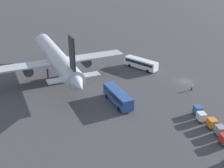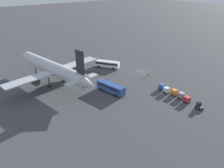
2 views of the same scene
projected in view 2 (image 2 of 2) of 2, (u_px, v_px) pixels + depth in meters
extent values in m
plane|color=#424244|center=(140.00, 71.00, 95.23)|extent=(600.00, 600.00, 0.00)
cylinder|color=#B2B7C1|center=(52.00, 68.00, 81.68)|extent=(37.28, 11.03, 4.86)
cone|color=#B2B7C1|center=(26.00, 57.00, 93.67)|extent=(6.05, 5.45, 4.62)
cone|color=#B2B7C1|center=(88.00, 83.00, 69.54)|extent=(6.96, 5.38, 4.37)
cube|color=#B2B7C1|center=(28.00, 80.00, 73.55)|extent=(7.61, 17.58, 0.44)
cube|color=#B2B7C1|center=(78.00, 63.00, 88.09)|extent=(7.61, 17.58, 0.44)
cube|color=#262628|center=(80.00, 62.00, 68.81)|extent=(3.71, 0.98, 7.78)
cube|color=#B2B7C1|center=(82.00, 80.00, 71.12)|extent=(4.68, 12.89, 0.28)
cylinder|color=#38383D|center=(34.00, 81.00, 76.60)|extent=(4.83, 3.38, 2.67)
cylinder|color=#38383D|center=(72.00, 68.00, 87.74)|extent=(4.83, 3.38, 2.67)
cylinder|color=#38383D|center=(36.00, 70.00, 91.45)|extent=(0.50, 0.50, 3.89)
cylinder|color=black|center=(36.00, 73.00, 92.10)|extent=(0.97, 0.64, 0.90)
cylinder|color=#38383D|center=(49.00, 83.00, 80.35)|extent=(0.50, 0.50, 3.89)
cylinder|color=black|center=(50.00, 86.00, 81.00)|extent=(0.97, 0.64, 0.90)
cylinder|color=#38383D|center=(63.00, 77.00, 84.55)|extent=(0.50, 0.50, 3.89)
cylinder|color=black|center=(64.00, 81.00, 85.20)|extent=(0.97, 0.64, 0.90)
cube|color=white|center=(107.00, 64.00, 98.51)|extent=(10.86, 8.47, 2.67)
cube|color=#192333|center=(107.00, 63.00, 98.30)|extent=(10.13, 8.00, 0.85)
cylinder|color=black|center=(99.00, 67.00, 98.88)|extent=(1.00, 0.80, 1.00)
cylinder|color=black|center=(101.00, 65.00, 101.25)|extent=(1.00, 0.80, 1.00)
cylinder|color=black|center=(113.00, 69.00, 96.88)|extent=(1.00, 0.80, 1.00)
cylinder|color=black|center=(115.00, 66.00, 99.25)|extent=(1.00, 0.80, 1.00)
cube|color=#2D5199|center=(111.00, 87.00, 76.96)|extent=(11.70, 4.73, 2.84)
cube|color=#192333|center=(111.00, 86.00, 76.74)|extent=(10.81, 4.61, 0.91)
cylinder|color=black|center=(101.00, 89.00, 78.71)|extent=(1.04, 0.47, 1.00)
cylinder|color=black|center=(106.00, 87.00, 80.65)|extent=(1.04, 0.47, 1.00)
cylinder|color=black|center=(115.00, 95.00, 74.45)|extent=(1.04, 0.47, 1.00)
cylinder|color=black|center=(121.00, 93.00, 76.39)|extent=(1.04, 0.47, 1.00)
cube|color=#333338|center=(199.00, 107.00, 67.41)|extent=(2.67, 1.92, 0.70)
cube|color=#192333|center=(199.00, 104.00, 67.37)|extent=(1.37, 1.43, 1.10)
cylinder|color=black|center=(196.00, 107.00, 68.03)|extent=(0.64, 0.38, 0.60)
cylinder|color=black|center=(199.00, 106.00, 68.49)|extent=(0.64, 0.38, 0.60)
cylinder|color=black|center=(199.00, 110.00, 66.62)|extent=(0.64, 0.38, 0.60)
cylinder|color=black|center=(203.00, 109.00, 67.09)|extent=(0.64, 0.38, 0.60)
cylinder|color=#1E1E2D|center=(148.00, 75.00, 90.53)|extent=(0.32, 0.32, 0.85)
cylinder|color=yellow|center=(148.00, 73.00, 90.21)|extent=(0.38, 0.38, 0.65)
sphere|color=tan|center=(148.00, 72.00, 90.01)|extent=(0.24, 0.24, 0.24)
cube|color=#38383D|center=(187.00, 101.00, 71.19)|extent=(2.10, 1.80, 0.10)
cube|color=#B72D28|center=(187.00, 99.00, 70.83)|extent=(2.00, 1.72, 1.60)
cylinder|color=black|center=(183.00, 101.00, 71.54)|extent=(0.37, 0.14, 0.36)
cylinder|color=black|center=(186.00, 100.00, 72.18)|extent=(0.37, 0.14, 0.36)
cylinder|color=black|center=(187.00, 103.00, 70.40)|extent=(0.37, 0.14, 0.36)
cylinder|color=black|center=(190.00, 102.00, 71.05)|extent=(0.37, 0.14, 0.36)
cube|color=#38383D|center=(181.00, 97.00, 73.66)|extent=(2.10, 1.80, 0.10)
cube|color=gray|center=(181.00, 95.00, 73.29)|extent=(2.00, 1.72, 1.60)
cylinder|color=black|center=(178.00, 97.00, 74.00)|extent=(0.37, 0.14, 0.36)
cylinder|color=black|center=(180.00, 96.00, 74.65)|extent=(0.37, 0.14, 0.36)
cylinder|color=black|center=(181.00, 99.00, 72.87)|extent=(0.37, 0.14, 0.36)
cylinder|color=black|center=(184.00, 98.00, 73.51)|extent=(0.37, 0.14, 0.36)
cube|color=#38383D|center=(174.00, 94.00, 75.59)|extent=(2.10, 1.80, 0.10)
cube|color=orange|center=(174.00, 92.00, 75.22)|extent=(2.00, 1.72, 1.60)
cylinder|color=black|center=(171.00, 94.00, 75.93)|extent=(0.37, 0.14, 0.36)
cylinder|color=black|center=(174.00, 93.00, 76.58)|extent=(0.37, 0.14, 0.36)
cylinder|color=black|center=(175.00, 96.00, 74.80)|extent=(0.37, 0.14, 0.36)
cylinder|color=black|center=(177.00, 95.00, 75.45)|extent=(0.37, 0.14, 0.36)
cube|color=#38383D|center=(166.00, 92.00, 77.13)|extent=(2.10, 1.80, 0.10)
cube|color=silver|center=(167.00, 90.00, 76.76)|extent=(2.00, 1.72, 1.60)
cylinder|color=black|center=(163.00, 92.00, 77.47)|extent=(0.37, 0.14, 0.36)
cylinder|color=black|center=(166.00, 91.00, 78.12)|extent=(0.37, 0.14, 0.36)
cylinder|color=black|center=(167.00, 94.00, 76.34)|extent=(0.37, 0.14, 0.36)
cylinder|color=black|center=(169.00, 93.00, 76.99)|extent=(0.37, 0.14, 0.36)
cube|color=#38383D|center=(162.00, 88.00, 79.51)|extent=(2.10, 1.80, 0.10)
cube|color=#33569E|center=(162.00, 86.00, 79.14)|extent=(2.00, 1.72, 1.60)
cylinder|color=black|center=(159.00, 89.00, 79.85)|extent=(0.37, 0.14, 0.36)
cylinder|color=black|center=(161.00, 88.00, 80.50)|extent=(0.37, 0.14, 0.36)
cylinder|color=black|center=(162.00, 90.00, 78.72)|extent=(0.37, 0.14, 0.36)
cylinder|color=black|center=(164.00, 89.00, 79.37)|extent=(0.37, 0.14, 0.36)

